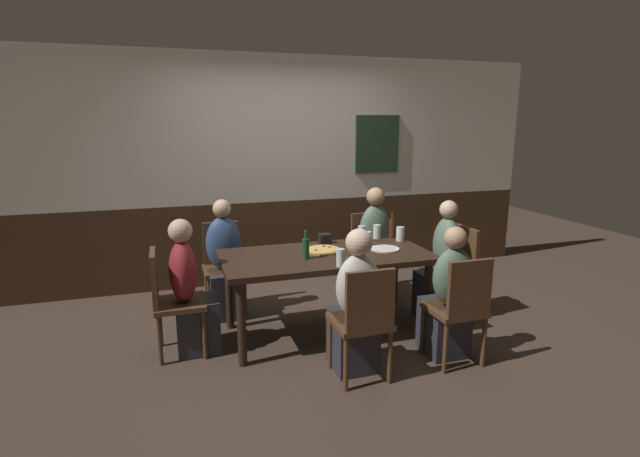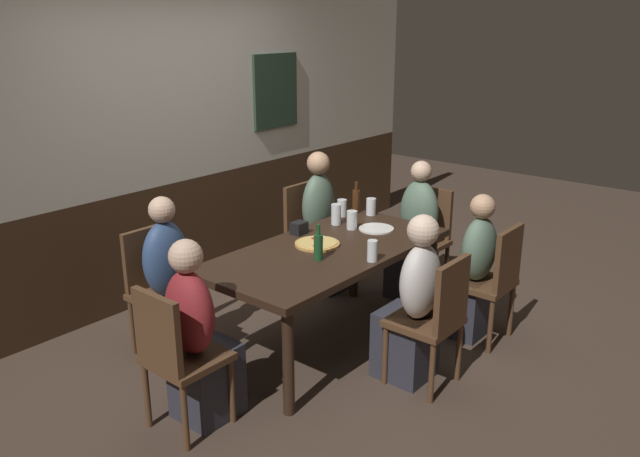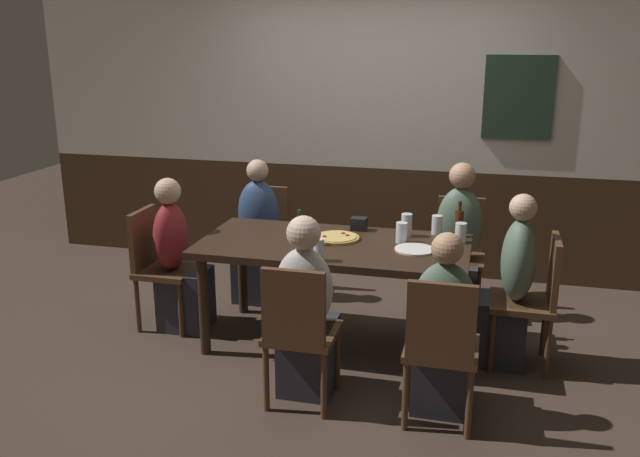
# 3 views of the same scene
# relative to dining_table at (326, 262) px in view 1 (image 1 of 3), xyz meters

# --- Properties ---
(ground_plane) EXTENTS (12.00, 12.00, 0.00)m
(ground_plane) POSITION_rel_dining_table_xyz_m (0.00, 0.00, -0.66)
(ground_plane) COLOR #423328
(wall_back) EXTENTS (6.40, 0.13, 2.60)m
(wall_back) POSITION_rel_dining_table_xyz_m (0.01, 1.65, 0.64)
(wall_back) COLOR #3D2819
(wall_back) RESTS_ON ground_plane
(dining_table) EXTENTS (1.81, 0.89, 0.74)m
(dining_table) POSITION_rel_dining_table_xyz_m (0.00, 0.00, 0.00)
(dining_table) COLOR black
(dining_table) RESTS_ON ground_plane
(chair_mid_near) EXTENTS (0.40, 0.40, 0.88)m
(chair_mid_near) POSITION_rel_dining_table_xyz_m (0.00, -0.86, -0.17)
(chair_mid_near) COLOR #513521
(chair_mid_near) RESTS_ON ground_plane
(chair_right_near) EXTENTS (0.40, 0.40, 0.88)m
(chair_right_near) POSITION_rel_dining_table_xyz_m (0.80, -0.86, -0.17)
(chair_right_near) COLOR #513521
(chair_right_near) RESTS_ON ground_plane
(chair_head_west) EXTENTS (0.40, 0.40, 0.88)m
(chair_head_west) POSITION_rel_dining_table_xyz_m (-1.32, 0.00, -0.17)
(chair_head_west) COLOR #513521
(chair_head_west) RESTS_ON ground_plane
(chair_right_far) EXTENTS (0.40, 0.40, 0.88)m
(chair_right_far) POSITION_rel_dining_table_xyz_m (0.80, 0.86, -0.17)
(chair_right_far) COLOR #513521
(chair_right_far) RESTS_ON ground_plane
(chair_left_far) EXTENTS (0.40, 0.40, 0.88)m
(chair_left_far) POSITION_rel_dining_table_xyz_m (-0.80, 0.86, -0.17)
(chair_left_far) COLOR #513521
(chair_left_far) RESTS_ON ground_plane
(chair_head_east) EXTENTS (0.40, 0.40, 0.88)m
(chair_head_east) POSITION_rel_dining_table_xyz_m (1.32, 0.00, -0.17)
(chair_head_east) COLOR #513521
(chair_head_east) RESTS_ON ground_plane
(person_mid_near) EXTENTS (0.34, 0.37, 1.12)m
(person_mid_near) POSITION_rel_dining_table_xyz_m (0.00, -0.70, -0.19)
(person_mid_near) COLOR #2D2D38
(person_mid_near) RESTS_ON ground_plane
(person_right_near) EXTENTS (0.34, 0.37, 1.09)m
(person_right_near) POSITION_rel_dining_table_xyz_m (0.80, -0.70, -0.21)
(person_right_near) COLOR #2D2D38
(person_right_near) RESTS_ON ground_plane
(person_head_west) EXTENTS (0.37, 0.34, 1.12)m
(person_head_west) POSITION_rel_dining_table_xyz_m (-1.16, 0.00, -0.19)
(person_head_west) COLOR #2D2D38
(person_head_west) RESTS_ON ground_plane
(person_right_far) EXTENTS (0.34, 0.37, 1.19)m
(person_right_far) POSITION_rel_dining_table_xyz_m (0.80, 0.70, -0.16)
(person_right_far) COLOR #2D2D38
(person_right_far) RESTS_ON ground_plane
(person_left_far) EXTENTS (0.34, 0.37, 1.14)m
(person_left_far) POSITION_rel_dining_table_xyz_m (-0.80, 0.70, -0.18)
(person_left_far) COLOR #2D2D38
(person_left_far) RESTS_ON ground_plane
(person_head_east) EXTENTS (0.37, 0.34, 1.15)m
(person_head_east) POSITION_rel_dining_table_xyz_m (1.16, 0.00, -0.18)
(person_head_east) COLOR #2D2D38
(person_head_east) RESTS_ON ground_plane
(pizza) EXTENTS (0.31, 0.31, 0.03)m
(pizza) POSITION_rel_dining_table_xyz_m (0.00, 0.09, 0.09)
(pizza) COLOR tan
(pizza) RESTS_ON dining_table
(pint_glass_amber) EXTENTS (0.08, 0.08, 0.14)m
(pint_glass_amber) POSITION_rel_dining_table_xyz_m (0.83, 0.22, 0.14)
(pint_glass_amber) COLOR silver
(pint_glass_amber) RESTS_ON dining_table
(highball_clear) EXTENTS (0.08, 0.08, 0.13)m
(highball_clear) POSITION_rel_dining_table_xyz_m (0.66, 0.38, 0.14)
(highball_clear) COLOR silver
(highball_clear) RESTS_ON dining_table
(pint_glass_stout) EXTENTS (0.07, 0.07, 0.14)m
(pint_glass_stout) POSITION_rel_dining_table_xyz_m (-0.01, -0.38, 0.14)
(pint_glass_stout) COLOR silver
(pint_glass_stout) RESTS_ON dining_table
(tumbler_short) EXTENTS (0.08, 0.08, 0.14)m
(tumbler_short) POSITION_rel_dining_table_xyz_m (0.44, 0.12, 0.14)
(tumbler_short) COLOR silver
(tumbler_short) RESTS_ON dining_table
(pint_glass_pale) EXTENTS (0.08, 0.08, 0.16)m
(pint_glass_pale) POSITION_rel_dining_table_xyz_m (0.46, 0.28, 0.15)
(pint_glass_pale) COLOR silver
(pint_glass_pale) RESTS_ON dining_table
(beer_bottle_green) EXTENTS (0.06, 0.06, 0.24)m
(beer_bottle_green) POSITION_rel_dining_table_xyz_m (-0.21, -0.10, 0.17)
(beer_bottle_green) COLOR #194723
(beer_bottle_green) RESTS_ON dining_table
(beer_bottle_brown) EXTENTS (0.06, 0.06, 0.25)m
(beer_bottle_brown) POSITION_rel_dining_table_xyz_m (0.81, 0.36, 0.18)
(beer_bottle_brown) COLOR #42230F
(beer_bottle_brown) RESTS_ON dining_table
(plate_white_large) EXTENTS (0.26, 0.26, 0.01)m
(plate_white_large) POSITION_rel_dining_table_xyz_m (0.55, -0.03, 0.08)
(plate_white_large) COLOR white
(plate_white_large) RESTS_ON dining_table
(condiment_caddy) EXTENTS (0.11, 0.09, 0.09)m
(condiment_caddy) POSITION_rel_dining_table_xyz_m (0.10, 0.35, 0.12)
(condiment_caddy) COLOR black
(condiment_caddy) RESTS_ON dining_table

